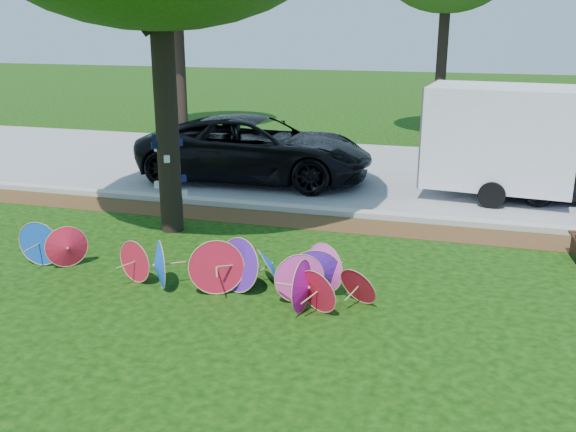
% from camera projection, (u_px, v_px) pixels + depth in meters
% --- Properties ---
extents(ground, '(90.00, 90.00, 0.00)m').
position_uv_depth(ground, '(217.00, 312.00, 9.25)').
color(ground, black).
rests_on(ground, ground).
extents(mulch_strip, '(90.00, 1.00, 0.01)m').
position_uv_depth(mulch_strip, '(297.00, 221.00, 13.39)').
color(mulch_strip, '#472D16').
rests_on(mulch_strip, ground).
extents(curb, '(90.00, 0.30, 0.12)m').
position_uv_depth(curb, '(306.00, 209.00, 14.02)').
color(curb, '#B7B5AD').
rests_on(curb, ground).
extents(street, '(90.00, 8.00, 0.01)m').
position_uv_depth(street, '(342.00, 170.00, 17.85)').
color(street, gray).
rests_on(street, ground).
extents(parasol_pile, '(6.27, 1.69, 0.87)m').
position_uv_depth(parasol_pile, '(228.00, 267.00, 9.90)').
color(parasol_pile, '#FF48BF').
rests_on(parasol_pile, ground).
extents(black_van, '(6.07, 2.97, 1.66)m').
position_uv_depth(black_van, '(256.00, 149.00, 16.58)').
color(black_van, black).
rests_on(black_van, ground).
extents(cargo_trailer, '(3.46, 2.39, 2.89)m').
position_uv_depth(cargo_trailer, '(500.00, 136.00, 14.82)').
color(cargo_trailer, white).
rests_on(cargo_trailer, ground).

